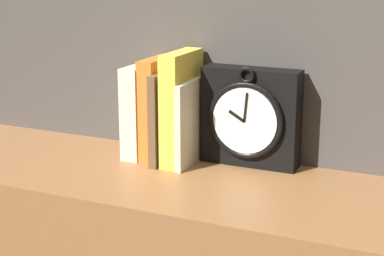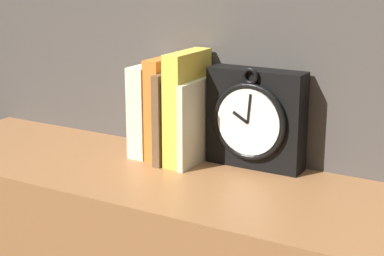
# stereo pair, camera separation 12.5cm
# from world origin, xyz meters

# --- Properties ---
(clock) EXTENTS (0.21, 0.07, 0.22)m
(clock) POSITION_xyz_m (0.07, 0.14, 1.03)
(clock) COLOR black
(clock) RESTS_ON bookshelf
(book_slot0_cream) EXTENTS (0.04, 0.12, 0.20)m
(book_slot0_cream) POSITION_xyz_m (-0.17, 0.11, 1.02)
(book_slot0_cream) COLOR beige
(book_slot0_cream) RESTS_ON bookshelf
(book_slot1_orange) EXTENTS (0.04, 0.12, 0.22)m
(book_slot1_orange) POSITION_xyz_m (-0.13, 0.11, 1.03)
(book_slot1_orange) COLOR orange
(book_slot1_orange) RESTS_ON bookshelf
(book_slot2_brown) EXTENTS (0.02, 0.15, 0.20)m
(book_slot2_brown) POSITION_xyz_m (-0.10, 0.10, 1.02)
(book_slot2_brown) COLOR brown
(book_slot2_brown) RESTS_ON bookshelf
(book_slot3_yellow) EXTENTS (0.04, 0.14, 0.24)m
(book_slot3_yellow) POSITION_xyz_m (-0.07, 0.10, 1.04)
(book_slot3_yellow) COLOR yellow
(book_slot3_yellow) RESTS_ON bookshelf
(book_slot4_cream) EXTENTS (0.01, 0.15, 0.18)m
(book_slot4_cream) POSITION_xyz_m (-0.04, 0.10, 1.01)
(book_slot4_cream) COLOR beige
(book_slot4_cream) RESTS_ON bookshelf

